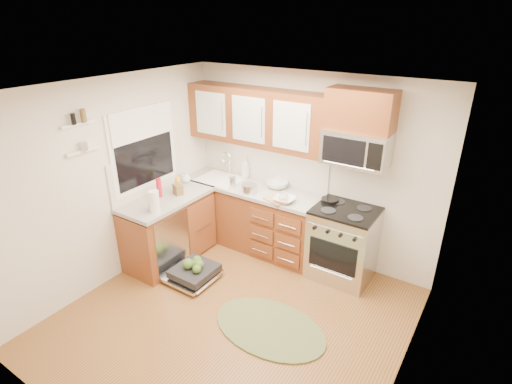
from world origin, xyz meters
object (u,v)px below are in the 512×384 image
Objects in this scene: upper_cabinets at (256,117)px; cutting_board at (276,200)px; bowl_a at (284,200)px; cup at (283,197)px; stock_pot at (249,188)px; sink at (220,187)px; range at (343,243)px; microwave at (356,148)px; skillet at (330,200)px; bowl_b at (277,185)px; rug at (270,328)px; paper_towel_roll at (154,202)px; dishwasher at (192,273)px.

cutting_board is (0.53, -0.35, -0.94)m from upper_cabinets.
cup is at bearing 131.45° from bowl_a.
upper_cabinets is 0.95m from stock_pot.
range is at bearing 0.30° from sink.
bowl_a is (-0.76, -0.30, -0.74)m from microwave.
bowl_a reaches higher than sink.
skillet is 0.73× the size of bowl_b.
microwave is 2.25m from rug.
cup is at bearing 5.91° from stock_pot.
upper_cabinets is at bearing 127.77° from rug.
sink is at bearing 173.99° from cup.
cutting_board is 0.12m from bowl_a.
cutting_board is at bearing 118.65° from rug.
sink is (-1.93, -0.13, -0.90)m from microwave.
rug is at bearing -38.44° from sink.
stock_pot is 0.43m from cutting_board.
range reaches higher than cutting_board.
range is 3.47× the size of paper_towel_roll.
sink is 0.90m from bowl_b.
upper_cabinets is 3.31× the size of sink.
microwave is at bearing 20.73° from cutting_board.
bowl_a reaches higher than dishwasher.
bowl_a is (1.17, 1.10, -0.10)m from paper_towel_roll.
cup is at bearing -157.26° from skillet.
range is 1.53× the size of sink.
dishwasher is 6.03× the size of cup.
range is at bearing 36.27° from dishwasher.
cutting_board is at bearing -4.08° from stock_pot.
cutting_board is (0.43, -0.03, -0.05)m from stock_pot.
skillet is (-0.26, -0.02, -0.73)m from microwave.
bowl_b reaches higher than bowl_a.
skillet is at bearing 29.28° from bowl_a.
stock_pot is (0.24, 0.95, 0.89)m from dishwasher.
cutting_board is 0.43m from bowl_b.
upper_cabinets is at bearing 153.24° from bowl_a.
dishwasher is (0.39, -1.12, -0.70)m from sink.
microwave is 2.13m from sink.
bowl_b is at bearing 4.27° from upper_cabinets.
skillet is (1.67, 0.11, 0.17)m from sink.
cup is at bearing -6.01° from sink.
paper_towel_roll is (0.00, -1.27, 0.26)m from sink.
paper_towel_roll reaches higher than range.
paper_towel_roll is (-1.68, 0.06, 1.05)m from rug.
sink is 2.06× the size of bowl_b.
paper_towel_roll is at bearing -140.43° from skillet.
cutting_board is 1.51m from paper_towel_roll.
sink is 5.34× the size of cup.
rug is (-0.25, -1.46, -1.69)m from microwave.
upper_cabinets reaches higher than microwave.
cutting_board is at bearing -33.65° from upper_cabinets.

